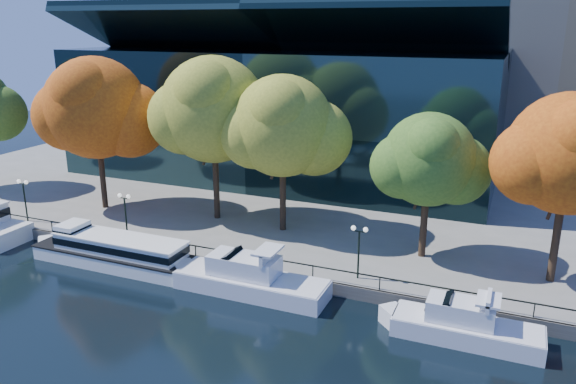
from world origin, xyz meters
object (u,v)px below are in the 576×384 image
at_px(lamp_1, 125,206).
at_px(lamp_2, 359,240).
at_px(tree_2, 215,112).
at_px(tree_4, 430,162).
at_px(cruiser_near, 245,277).
at_px(tree_5, 571,157).
at_px(lamp_0, 24,191).
at_px(tree_1, 97,110).
at_px(cruiser_far, 460,324).
at_px(tree_3, 284,128).
at_px(tour_boat, 112,249).

relative_size(lamp_1, lamp_2, 1.00).
distance_m(tree_2, tree_4, 19.97).
xyz_separation_m(cruiser_near, lamp_1, (-13.18, 3.38, 2.84)).
bearing_deg(cruiser_near, tree_5, 21.83).
relative_size(tree_5, lamp_2, 3.39).
bearing_deg(cruiser_near, lamp_0, 172.22).
height_order(tree_1, tree_5, tree_1).
relative_size(tree_4, tree_5, 0.85).
bearing_deg(lamp_2, tree_4, 57.57).
bearing_deg(cruiser_far, tree_2, 153.77).
distance_m(tree_5, lamp_1, 34.91).
relative_size(cruiser_near, tree_3, 0.91).
distance_m(tour_boat, tree_1, 15.75).
relative_size(cruiser_near, lamp_1, 3.14).
distance_m(cruiser_near, tree_1, 24.69).
bearing_deg(tree_3, tree_4, -5.47).
relative_size(cruiser_far, tree_3, 0.73).
xyz_separation_m(cruiser_far, tree_1, (-35.86, 10.13, 9.85)).
xyz_separation_m(tree_3, tree_5, (22.13, -2.20, -0.03)).
bearing_deg(lamp_2, tree_3, 141.20).
bearing_deg(tour_boat, lamp_0, 165.81).
height_order(tour_boat, lamp_0, lamp_0).
xyz_separation_m(cruiser_near, lamp_2, (7.56, 3.38, 2.84)).
bearing_deg(cruiser_near, cruiser_far, -2.30).
bearing_deg(tree_5, tree_4, 174.06).
height_order(tree_2, tree_5, tree_2).
bearing_deg(tree_2, lamp_2, -25.66).
bearing_deg(tree_5, cruiser_near, -158.17).
bearing_deg(lamp_1, cruiser_near, -14.40).
relative_size(tour_boat, lamp_0, 3.96).
xyz_separation_m(cruiser_near, tree_5, (20.80, 8.33, 9.14)).
bearing_deg(tour_boat, tree_3, 43.31).
xyz_separation_m(tree_1, tree_4, (31.92, -0.20, -2.08)).
distance_m(tree_1, tree_5, 41.41).
distance_m(tree_4, lamp_2, 8.53).
bearing_deg(tour_boat, lamp_2, 9.06).
relative_size(tour_boat, tree_2, 1.04).
height_order(cruiser_far, tree_2, tree_2).
xyz_separation_m(cruiser_far, tree_5, (5.53, 8.95, 9.23)).
distance_m(tree_1, tree_2, 12.27).
bearing_deg(tree_5, tree_2, 174.67).
distance_m(tree_4, tree_5, 9.64).
bearing_deg(tree_4, cruiser_near, -140.56).
height_order(tree_4, tree_5, tree_5).
relative_size(tour_boat, tree_3, 1.14).
height_order(tree_2, lamp_0, tree_2).
height_order(cruiser_near, lamp_2, lamp_2).
relative_size(tree_4, lamp_1, 2.88).
bearing_deg(tree_5, tree_1, 178.36).
bearing_deg(tree_2, lamp_0, -154.87).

